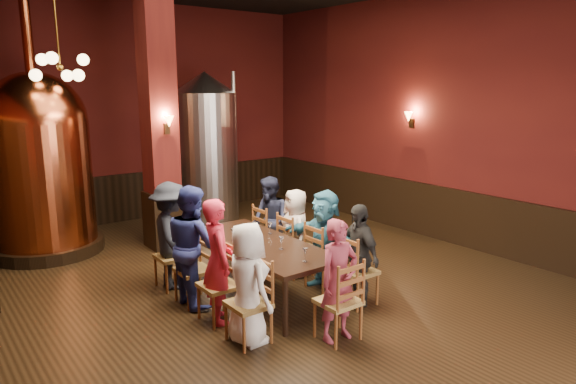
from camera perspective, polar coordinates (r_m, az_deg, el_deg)
room at (r=6.80m, az=-2.23°, el=6.81°), size 10.00×10.02×4.50m
wainscot_right at (r=9.91m, az=16.93°, el=-2.34°), size 0.08×9.90×1.00m
wainscot_back at (r=11.45m, az=-16.64°, el=-0.43°), size 7.90×0.08×1.00m
column at (r=9.10m, az=-14.14°, el=7.77°), size 0.58×0.58×4.50m
pendant_cluster at (r=8.70m, az=-24.01°, el=12.54°), size 0.90×0.90×1.70m
sconce_wall at (r=10.08m, az=13.60°, el=7.89°), size 0.20×0.20×0.36m
sconce_column at (r=8.83m, az=-13.34°, el=7.37°), size 0.20×0.20×0.36m
dining_table at (r=7.00m, az=-3.01°, el=-6.14°), size 1.02×2.41×0.75m
chair_0 at (r=5.87m, az=-4.44°, el=-12.25°), size 0.46×0.46×0.92m
person_0 at (r=5.77m, az=-4.47°, el=-10.13°), size 0.45×0.68×1.39m
chair_1 at (r=6.40m, az=-7.73°, el=-10.20°), size 0.46×0.46×0.92m
person_1 at (r=6.29m, az=-7.81°, el=-7.59°), size 0.51×0.64×1.54m
chair_2 at (r=6.94m, az=-10.43°, el=-8.47°), size 0.46×0.46×0.92m
person_2 at (r=6.83m, az=-10.54°, el=-5.84°), size 0.40×0.78×1.59m
chair_3 at (r=7.52m, az=-12.75°, el=-6.97°), size 0.46×0.46×0.92m
person_3 at (r=7.43m, az=-12.86°, el=-4.75°), size 0.79×1.09×1.53m
chair_4 at (r=6.85m, az=7.76°, el=-8.65°), size 0.46×0.46×0.92m
person_4 at (r=6.78m, az=7.81°, el=-6.92°), size 0.47×0.84×1.36m
chair_5 at (r=7.31m, az=4.04°, el=-7.23°), size 0.46×0.46×0.92m
person_5 at (r=7.23m, az=4.07°, el=-5.32°), size 0.50×1.35×1.43m
chair_6 at (r=7.80m, az=0.85°, el=-5.96°), size 0.46×0.46×0.92m
person_6 at (r=7.74m, az=0.85°, el=-4.53°), size 0.60×0.75×1.33m
chair_7 at (r=8.31m, az=-2.00°, el=-4.82°), size 0.46×0.46×0.92m
person_7 at (r=8.24m, az=-2.01°, el=-3.19°), size 0.41×0.72×1.41m
chair_8 at (r=5.94m, az=5.59°, el=-11.94°), size 0.46×0.46×0.92m
person_8 at (r=5.85m, az=5.64°, el=-9.76°), size 0.53×0.36×1.41m
copper_kettle at (r=9.55m, az=-25.85°, el=3.06°), size 2.07×2.07×4.33m
steel_vessel at (r=10.88m, az=-9.03°, el=4.91°), size 1.48×1.48×3.10m
rose_vase at (r=7.66m, az=-8.30°, el=-2.50°), size 0.19×0.19×0.33m
wine_glass_0 at (r=6.68m, az=-0.75°, el=-5.68°), size 0.07×0.07×0.17m
wine_glass_1 at (r=7.13m, az=-3.96°, el=-4.57°), size 0.07×0.07×0.17m
wine_glass_2 at (r=7.08m, az=-6.11°, el=-4.73°), size 0.07×0.07×0.17m
wine_glass_3 at (r=6.23m, az=1.91°, el=-7.01°), size 0.07×0.07×0.17m
wine_glass_4 at (r=7.35m, az=-2.02°, el=-4.05°), size 0.07×0.07×0.17m
wine_glass_5 at (r=7.37m, az=-3.71°, el=-4.00°), size 0.07×0.07×0.17m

